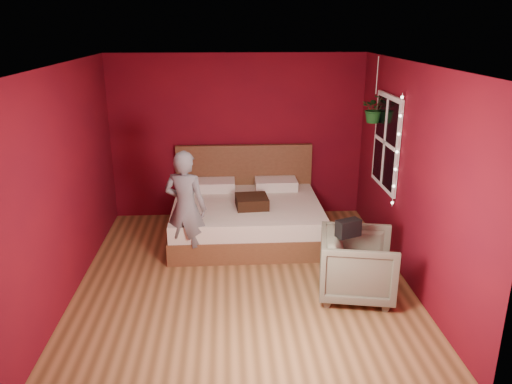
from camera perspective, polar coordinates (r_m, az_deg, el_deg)
name	(u,v)px	position (r m, az deg, el deg)	size (l,w,h in m)	color
floor	(243,278)	(6.31, -1.44, -9.84)	(4.50, 4.50, 0.00)	#996A3D
room_walls	(242,147)	(5.70, -1.58, 5.15)	(4.04, 4.54, 2.62)	maroon
window	(386,142)	(6.96, 14.64, 5.52)	(0.05, 0.97, 1.27)	white
fairy_lights	(397,152)	(6.46, 15.82, 4.44)	(0.04, 0.04, 1.45)	silver
bed	(247,215)	(7.44, -1.09, -2.62)	(2.16, 1.84, 1.19)	brown
person	(186,208)	(6.47, -8.03, -1.85)	(0.56, 0.37, 1.53)	slate
armchair	(358,265)	(5.90, 11.53, -8.16)	(0.82, 0.85, 0.77)	#656550
handbag	(348,228)	(5.63, 10.51, -4.08)	(0.27, 0.13, 0.19)	black
throw_pillow	(252,202)	(7.06, -0.49, -1.11)	(0.44, 0.44, 0.16)	black
hanging_plant	(375,108)	(7.18, 13.41, 9.27)	(0.40, 0.36, 0.90)	silver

